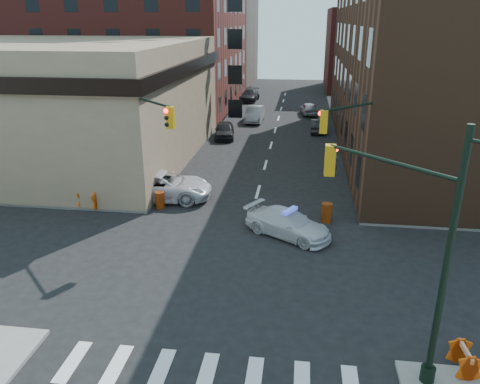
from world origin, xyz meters
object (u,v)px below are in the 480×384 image
(parked_car_enear, at_px, (318,126))
(barrel_road, at_px, (327,213))
(parked_car_wnear, at_px, (224,130))
(parked_car_wfar, at_px, (255,114))
(police_car, at_px, (288,224))
(barrel_bank, at_px, (160,200))
(barricade_se_a, at_px, (464,360))
(pedestrian_b, at_px, (95,193))
(barricade_nw_a, at_px, (90,199))
(pedestrian_a, at_px, (107,185))
(pickup, at_px, (162,186))

(parked_car_enear, height_order, barrel_road, parked_car_enear)
(parked_car_wnear, relative_size, parked_car_wfar, 0.89)
(parked_car_wfar, distance_m, barrel_road, 26.99)
(parked_car_enear, bearing_deg, police_car, 85.75)
(parked_car_wfar, relative_size, barrel_bank, 4.91)
(parked_car_wnear, relative_size, barricade_se_a, 3.96)
(barrel_bank, bearing_deg, parked_car_wfar, 83.27)
(police_car, xyz_separation_m, pedestrian_b, (-11.45, 2.28, 0.28))
(barrel_road, distance_m, barricade_nw_a, 13.72)
(parked_car_enear, relative_size, pedestrian_a, 2.26)
(pedestrian_a, bearing_deg, barrel_road, 35.34)
(pickup, height_order, parked_car_wfar, pickup)
(barricade_se_a, xyz_separation_m, barricade_nw_a, (-17.52, 11.43, 0.09))
(parked_car_enear, relative_size, barricade_nw_a, 2.84)
(pedestrian_b, height_order, barrel_road, pedestrian_b)
(pickup, bearing_deg, parked_car_enear, -29.86)
(parked_car_wfar, height_order, barrel_bank, parked_car_wfar)
(pedestrian_b, height_order, barricade_se_a, pedestrian_b)
(parked_car_wnear, bearing_deg, police_car, -79.61)
(police_car, distance_m, pedestrian_b, 11.68)
(pedestrian_a, bearing_deg, parked_car_wnear, 116.71)
(pickup, xyz_separation_m, barricade_se_a, (13.82, -13.70, -0.29))
(pedestrian_a, height_order, barricade_se_a, pedestrian_a)
(parked_car_wnear, height_order, barrel_road, parked_car_wnear)
(police_car, bearing_deg, parked_car_wnear, 48.68)
(parked_car_wnear, xyz_separation_m, barricade_nw_a, (-4.95, -18.45, -0.09))
(barricade_se_a, height_order, barricade_nw_a, barricade_nw_a)
(police_car, bearing_deg, barricade_se_a, -117.62)
(pickup, bearing_deg, barrel_bank, -171.52)
(barrel_road, bearing_deg, police_car, -134.73)
(barricade_se_a, bearing_deg, pedestrian_b, 51.89)
(parked_car_wnear, bearing_deg, parked_car_enear, 14.30)
(parked_car_wnear, relative_size, barricade_nw_a, 3.25)
(barrel_road, relative_size, barricade_nw_a, 0.79)
(barrel_bank, bearing_deg, barrel_road, -4.24)
(police_car, relative_size, barrel_road, 4.34)
(pickup, bearing_deg, pedestrian_a, 99.25)
(parked_car_wfar, bearing_deg, parked_car_enear, -30.87)
(pedestrian_a, distance_m, barrel_bank, 3.71)
(barricade_nw_a, bearing_deg, pedestrian_b, 64.26)
(parked_car_wfar, height_order, barrel_road, parked_car_wfar)
(police_car, xyz_separation_m, parked_car_wfar, (-4.66, 28.22, 0.14))
(pedestrian_b, xyz_separation_m, barrel_bank, (3.78, 0.51, -0.45))
(parked_car_wnear, xyz_separation_m, pedestrian_a, (-4.54, -16.89, 0.25))
(pedestrian_a, bearing_deg, barrel_bank, 29.57)
(police_car, xyz_separation_m, barrel_road, (2.05, 2.07, -0.14))
(pedestrian_a, height_order, barricade_nw_a, pedestrian_a)
(parked_car_wfar, bearing_deg, pedestrian_a, -103.91)
(pedestrian_b, xyz_separation_m, barricade_se_a, (17.30, -11.70, -0.39))
(pedestrian_b, bearing_deg, barrel_road, 5.49)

